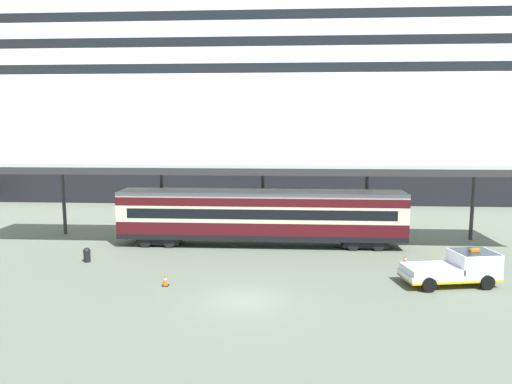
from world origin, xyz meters
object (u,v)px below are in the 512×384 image
quay_bollard (87,254)px  train_carriage (261,215)px  service_truck (458,267)px  cruise_ship (162,89)px  traffic_cone_mid (405,260)px  traffic_cone_near (165,280)px

quay_bollard → train_carriage: bearing=24.0°
quay_bollard → service_truck: bearing=-7.6°
cruise_ship → traffic_cone_mid: 46.95m
quay_bollard → traffic_cone_mid: bearing=1.0°
cruise_ship → train_carriage: cruise_ship is taller
cruise_ship → traffic_cone_mid: (25.18, -37.16, -13.75)m
train_carriage → traffic_cone_mid: (9.42, -4.62, -1.92)m
cruise_ship → quay_bollard: bearing=-83.0°
cruise_ship → service_truck: bearing=-56.1°
cruise_ship → traffic_cone_near: 45.33m
cruise_ship → service_truck: size_ratio=31.65×
cruise_ship → service_truck: cruise_ship is taller
cruise_ship → service_truck: (27.21, -40.55, -13.15)m
train_carriage → service_truck: size_ratio=3.84×
service_truck → traffic_cone_mid: (-2.04, 3.39, -0.60)m
traffic_cone_near → quay_bollard: bearing=146.0°
service_truck → quay_bollard: bearing=172.4°
service_truck → traffic_cone_mid: service_truck is taller
train_carriage → service_truck: train_carriage is taller
service_truck → quay_bollard: size_ratio=5.70×
train_carriage → traffic_cone_near: (-4.87, -9.23, -1.97)m
quay_bollard → cruise_ship: bearing=97.0°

